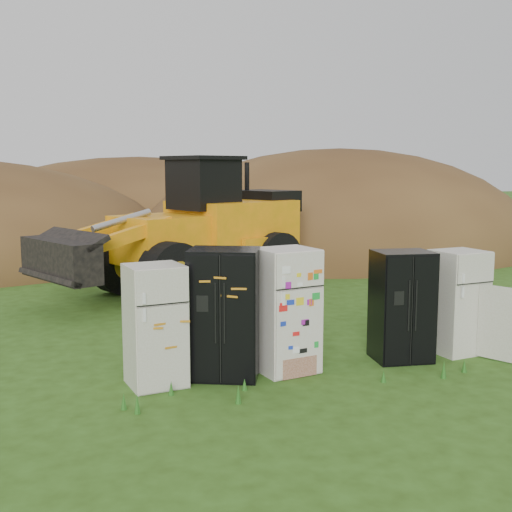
{
  "coord_description": "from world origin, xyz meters",
  "views": [
    {
      "loc": [
        -3.82,
        -8.57,
        2.97
      ],
      "look_at": [
        -0.34,
        2.0,
        1.44
      ],
      "focal_mm": 45.0,
      "sensor_mm": 36.0,
      "label": 1
    }
  ],
  "objects_px": {
    "fridge_black_side": "(224,313)",
    "fridge_black_right": "(402,306)",
    "fridge_sticker": "(286,310)",
    "fridge_open_door": "(458,302)",
    "fridge_leftmost": "(155,325)",
    "wheel_loader": "(176,226)"
  },
  "relations": [
    {
      "from": "fridge_sticker",
      "to": "wheel_loader",
      "type": "bearing_deg",
      "value": 83.56
    },
    {
      "from": "fridge_sticker",
      "to": "fridge_black_right",
      "type": "xyz_separation_m",
      "value": [
        1.91,
        -0.04,
        -0.06
      ]
    },
    {
      "from": "fridge_leftmost",
      "to": "fridge_black_side",
      "type": "height_order",
      "value": "fridge_black_side"
    },
    {
      "from": "wheel_loader",
      "to": "fridge_open_door",
      "type": "bearing_deg",
      "value": -86.04
    },
    {
      "from": "fridge_open_door",
      "to": "wheel_loader",
      "type": "xyz_separation_m",
      "value": [
        -3.36,
        6.14,
        0.79
      ]
    },
    {
      "from": "fridge_black_right",
      "to": "fridge_open_door",
      "type": "bearing_deg",
      "value": 11.54
    },
    {
      "from": "fridge_black_right",
      "to": "wheel_loader",
      "type": "height_order",
      "value": "wheel_loader"
    },
    {
      "from": "fridge_sticker",
      "to": "fridge_black_side",
      "type": "bearing_deg",
      "value": 168.16
    },
    {
      "from": "fridge_leftmost",
      "to": "fridge_open_door",
      "type": "bearing_deg",
      "value": -7.11
    },
    {
      "from": "fridge_leftmost",
      "to": "fridge_open_door",
      "type": "distance_m",
      "value": 4.89
    },
    {
      "from": "fridge_black_side",
      "to": "fridge_black_right",
      "type": "height_order",
      "value": "fridge_black_side"
    },
    {
      "from": "fridge_sticker",
      "to": "fridge_black_right",
      "type": "distance_m",
      "value": 1.91
    },
    {
      "from": "fridge_black_right",
      "to": "wheel_loader",
      "type": "xyz_separation_m",
      "value": [
        -2.29,
        6.2,
        0.77
      ]
    },
    {
      "from": "fridge_black_side",
      "to": "wheel_loader",
      "type": "relative_size",
      "value": 0.27
    },
    {
      "from": "fridge_leftmost",
      "to": "wheel_loader",
      "type": "bearing_deg",
      "value": 68.42
    },
    {
      "from": "fridge_open_door",
      "to": "fridge_leftmost",
      "type": "bearing_deg",
      "value": 173.68
    },
    {
      "from": "fridge_black_right",
      "to": "wheel_loader",
      "type": "relative_size",
      "value": 0.25
    },
    {
      "from": "fridge_leftmost",
      "to": "fridge_black_right",
      "type": "height_order",
      "value": "fridge_black_right"
    },
    {
      "from": "fridge_open_door",
      "to": "wheel_loader",
      "type": "distance_m",
      "value": 7.04
    },
    {
      "from": "fridge_sticker",
      "to": "wheel_loader",
      "type": "height_order",
      "value": "wheel_loader"
    },
    {
      "from": "fridge_leftmost",
      "to": "fridge_sticker",
      "type": "bearing_deg",
      "value": -6.98
    },
    {
      "from": "fridge_black_right",
      "to": "fridge_open_door",
      "type": "distance_m",
      "value": 1.07
    }
  ]
}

